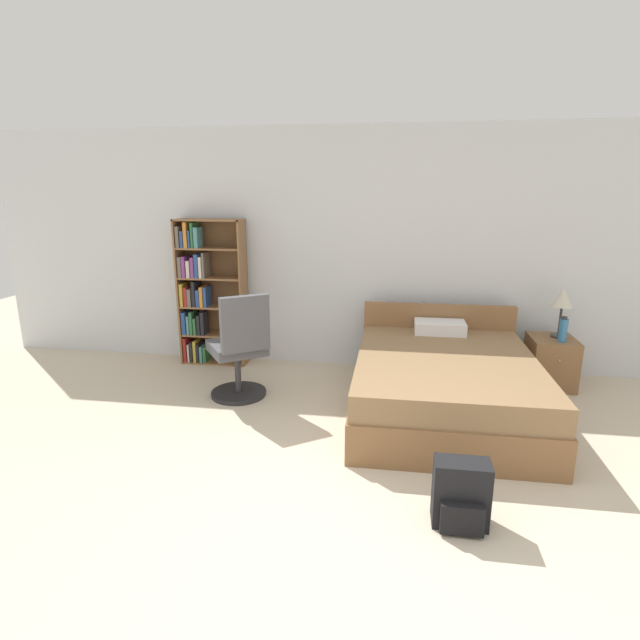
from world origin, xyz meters
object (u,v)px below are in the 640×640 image
Objects in this scene: backpack_black at (461,495)px; bed at (444,382)px; water_bottle at (563,330)px; table_lamp at (563,300)px; bookshelf at (205,293)px; nightstand at (551,362)px; office_chair at (240,351)px.

bed is at bearing 88.81° from backpack_black.
bed is 4.98× the size of backpack_black.
table_lamp is at bearing 85.05° from water_bottle.
bed is (2.58, -0.98, -0.54)m from bookshelf.
backpack_black is at bearing -115.73° from nightstand.
table_lamp is at bearing 63.61° from backpack_black.
office_chair is 4.13× the size of water_bottle.
water_bottle is (-0.01, -0.16, -0.26)m from table_lamp.
bookshelf is 3.76m from water_bottle.
bookshelf is 0.81× the size of bed.
office_chair is (-1.88, -0.00, 0.20)m from bed.
table_lamp is at bearing 35.43° from bed.
bookshelf is 6.50× the size of water_bottle.
nightstand is 2.00× the size of water_bottle.
water_bottle is (3.04, 0.68, 0.14)m from office_chair.
water_bottle reaches higher than backpack_black.
water_bottle is (3.75, -0.30, -0.19)m from bookshelf.
bookshelf is 3.75m from nightstand.
bed reaches higher than backpack_black.
office_chair is at bearing -167.42° from water_bottle.
table_lamp is 0.31m from water_bottle.
bed is 1.61m from backpack_black.
table_lamp is at bearing -2.12° from bookshelf.
bookshelf reaches higher than nightstand.
bookshelf is 2.81m from bed.
nightstand is at bearing 14.88° from office_chair.
office_chair is 3.19m from table_lamp.
table_lamp reaches higher than water_bottle.
bookshelf is 1.25m from office_chair.
table_lamp is 2.81m from backpack_black.
water_bottle is at bearing -70.37° from nightstand.
bookshelf is 4.03× the size of backpack_black.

